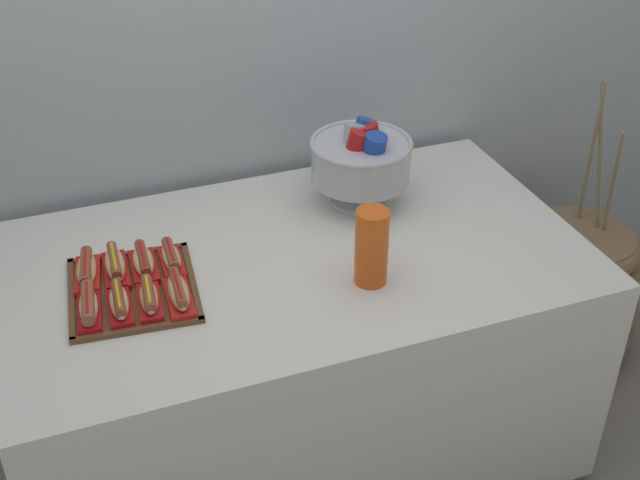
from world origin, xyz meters
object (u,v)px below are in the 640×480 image
hot_dog_1 (119,303)px  serving_tray (133,290)px  buffet_table (297,353)px  hot_dog_4 (87,270)px  cup_stack (372,247)px  hot_dog_2 (149,298)px  hot_dog_3 (179,293)px  hot_dog_5 (115,265)px  hot_dog_6 (143,262)px  punch_bowl (361,159)px  floor_vase (569,293)px  hot_dog_7 (171,258)px  hot_dog_0 (89,307)px

hot_dog_1 → serving_tray: bearing=60.2°
buffet_table → hot_dog_4: 0.69m
serving_tray → cup_stack: size_ratio=1.78×
buffet_table → cup_stack: bearing=-52.3°
hot_dog_1 → hot_dog_2: size_ratio=1.03×
hot_dog_3 → hot_dog_5: 0.22m
serving_tray → hot_dog_4: (-0.10, 0.09, 0.03)m
hot_dog_6 → hot_dog_3: bearing=-71.0°
punch_bowl → hot_dog_6: bearing=-168.7°
punch_bowl → cup_stack: bearing=-108.9°
floor_vase → hot_dog_5: floor_vase is taller
hot_dog_7 → punch_bowl: 0.65m
hot_dog_0 → hot_dog_1: bearing=-5.4°
floor_vase → hot_dog_2: (-1.54, -0.24, 0.56)m
hot_dog_7 → buffet_table: bearing=-8.8°
serving_tray → hot_dog_1: bearing=-119.8°
floor_vase → hot_dog_3: 1.59m
hot_dog_0 → cup_stack: (0.73, -0.10, 0.07)m
floor_vase → hot_dog_4: floor_vase is taller
hot_dog_2 → hot_dog_3: (0.07, -0.01, 0.00)m
buffet_table → punch_bowl: (0.28, 0.20, 0.52)m
hot_dog_1 → hot_dog_0: bearing=174.6°
hot_dog_3 → hot_dog_7: size_ratio=1.14×
hot_dog_2 → hot_dog_5: hot_dog_5 is taller
hot_dog_2 → hot_dog_1: bearing=174.6°
hot_dog_3 → hot_dog_6: (-0.06, 0.17, -0.00)m
hot_dog_2 → hot_dog_6: 0.17m
buffet_table → hot_dog_1: (-0.50, -0.10, 0.40)m
hot_dog_4 → hot_dog_2: bearing=-53.1°
buffet_table → hot_dog_5: (-0.49, 0.07, 0.40)m
hot_dog_6 → punch_bowl: bearing=11.3°
punch_bowl → hot_dog_2: bearing=-156.9°
buffet_table → hot_dog_2: hot_dog_2 is taller
hot_dog_2 → hot_dog_4: size_ratio=0.92×
punch_bowl → hot_dog_4: bearing=-171.6°
floor_vase → hot_dog_4: 1.77m
hot_dog_0 → hot_dog_2: bearing=-5.4°
hot_dog_3 → hot_dog_6: bearing=109.0°
buffet_table → serving_tray: serving_tray is taller
hot_dog_4 → cup_stack: 0.76m
hot_dog_0 → cup_stack: cup_stack is taller
hot_dog_6 → cup_stack: bearing=-24.2°
hot_dog_2 → hot_dog_5: size_ratio=0.90×
hot_dog_1 → hot_dog_3: size_ratio=0.92×
hot_dog_4 → hot_dog_5: (0.07, -0.01, 0.00)m
hot_dog_5 → cup_stack: 0.69m
hot_dog_5 → punch_bowl: 0.79m
serving_tray → cup_stack: (0.61, -0.17, 0.10)m
hot_dog_1 → hot_dog_5: hot_dog_5 is taller
hot_dog_0 → hot_dog_7: hot_dog_0 is taller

